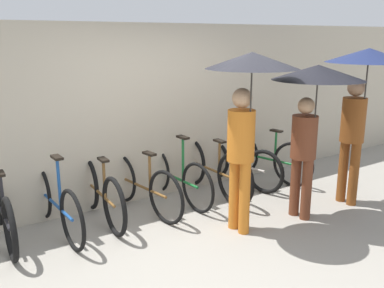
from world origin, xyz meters
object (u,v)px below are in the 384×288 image
(parked_bicycle_3, at_px, (142,185))
(pedestrian_leading, at_px, (248,93))
(parked_bicycle_0, at_px, (2,211))
(parked_bicycle_7, at_px, (265,157))
(parked_bicycle_6, at_px, (237,164))
(parked_bicycle_1, at_px, (55,203))
(parked_bicycle_5, at_px, (211,169))
(pedestrian_trailing, at_px, (363,81))
(parked_bicycle_4, at_px, (175,176))
(pedestrian_center, at_px, (314,96))
(parked_bicycle_2, at_px, (100,193))

(parked_bicycle_3, distance_m, pedestrian_leading, 1.95)
(parked_bicycle_0, distance_m, parked_bicycle_7, 4.00)
(parked_bicycle_6, xyz_separation_m, pedestrian_leading, (-1.00, -1.36, 1.32))
(parked_bicycle_1, xyz_separation_m, parked_bicycle_3, (1.14, -0.01, -0.00))
(parked_bicycle_5, relative_size, pedestrian_trailing, 0.87)
(parked_bicycle_3, height_order, pedestrian_leading, pedestrian_leading)
(parked_bicycle_3, xyz_separation_m, pedestrian_trailing, (2.55, -1.41, 1.35))
(parked_bicycle_4, distance_m, pedestrian_leading, 1.88)
(parked_bicycle_4, height_order, parked_bicycle_6, parked_bicycle_4)
(parked_bicycle_1, bearing_deg, parked_bicycle_0, 78.39)
(parked_bicycle_5, relative_size, pedestrian_center, 0.94)
(parked_bicycle_6, distance_m, pedestrian_leading, 2.14)
(parked_bicycle_0, relative_size, pedestrian_leading, 0.81)
(parked_bicycle_3, relative_size, parked_bicycle_7, 1.01)
(parked_bicycle_5, relative_size, parked_bicycle_6, 1.12)
(parked_bicycle_1, bearing_deg, pedestrian_center, -118.95)
(parked_bicycle_0, distance_m, pedestrian_trailing, 4.73)
(parked_bicycle_1, bearing_deg, parked_bicycle_4, -89.80)
(parked_bicycle_6, bearing_deg, pedestrian_trailing, -164.24)
(parked_bicycle_6, relative_size, pedestrian_leading, 0.78)
(parked_bicycle_4, distance_m, parked_bicycle_7, 1.72)
(parked_bicycle_0, relative_size, pedestrian_center, 0.87)
(parked_bicycle_1, height_order, parked_bicycle_5, parked_bicycle_5)
(pedestrian_center, bearing_deg, parked_bicycle_6, -97.36)
(pedestrian_center, bearing_deg, parked_bicycle_2, -36.94)
(parked_bicycle_4, height_order, pedestrian_trailing, pedestrian_trailing)
(parked_bicycle_3, height_order, parked_bicycle_5, parked_bicycle_5)
(parked_bicycle_1, height_order, parked_bicycle_4, parked_bicycle_4)
(parked_bicycle_5, distance_m, parked_bicycle_7, 1.15)
(parked_bicycle_3, relative_size, pedestrian_center, 0.87)
(parked_bicycle_4, bearing_deg, pedestrian_trailing, -130.36)
(parked_bicycle_1, relative_size, parked_bicycle_6, 1.08)
(parked_bicycle_1, height_order, pedestrian_trailing, pedestrian_trailing)
(parked_bicycle_7, height_order, pedestrian_center, pedestrian_center)
(parked_bicycle_2, height_order, parked_bicycle_5, parked_bicycle_5)
(parked_bicycle_4, xyz_separation_m, parked_bicycle_5, (0.57, -0.07, 0.03))
(parked_bicycle_7, bearing_deg, parked_bicycle_3, 78.94)
(parked_bicycle_1, bearing_deg, pedestrian_trailing, -113.29)
(parked_bicycle_1, bearing_deg, parked_bicycle_6, -90.38)
(parked_bicycle_5, bearing_deg, pedestrian_center, -161.38)
(parked_bicycle_4, bearing_deg, parked_bicycle_3, 95.14)
(parked_bicycle_1, distance_m, parked_bicycle_5, 2.29)
(parked_bicycle_0, relative_size, pedestrian_trailing, 0.80)
(parked_bicycle_3, height_order, pedestrian_trailing, pedestrian_trailing)
(parked_bicycle_1, height_order, parked_bicycle_3, parked_bicycle_3)
(parked_bicycle_2, height_order, parked_bicycle_7, parked_bicycle_7)
(parked_bicycle_4, distance_m, pedestrian_center, 2.19)
(parked_bicycle_0, xyz_separation_m, pedestrian_leading, (2.43, -1.36, 1.32))
(parked_bicycle_7, distance_m, pedestrian_leading, 2.44)
(parked_bicycle_0, height_order, pedestrian_leading, pedestrian_leading)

